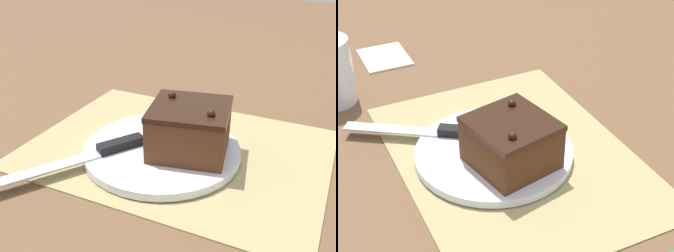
{
  "view_description": "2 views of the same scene",
  "coord_description": "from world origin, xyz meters",
  "views": [
    {
      "loc": [
        0.22,
        -0.5,
        0.32
      ],
      "look_at": [
        -0.02,
        0.01,
        0.03
      ],
      "focal_mm": 42.0,
      "sensor_mm": 36.0,
      "label": 1
    },
    {
      "loc": [
        0.61,
        -0.31,
        0.52
      ],
      "look_at": [
        -0.01,
        -0.01,
        0.06
      ],
      "focal_mm": 60.0,
      "sensor_mm": 36.0,
      "label": 2
    }
  ],
  "objects": [
    {
      "name": "ground_plane",
      "position": [
        0.0,
        0.0,
        0.0
      ],
      "size": [
        3.0,
        3.0,
        0.0
      ],
      "primitive_type": "plane",
      "color": "brown"
    },
    {
      "name": "placemat_woven",
      "position": [
        0.0,
        0.0,
        0.0
      ],
      "size": [
        0.46,
        0.34,
        0.0
      ],
      "primitive_type": "cube",
      "color": "tan",
      "rests_on": "ground_plane"
    },
    {
      "name": "cake_plate",
      "position": [
        -0.01,
        -0.03,
        0.01
      ],
      "size": [
        0.24,
        0.24,
        0.01
      ],
      "color": "white",
      "rests_on": "placemat_woven"
    },
    {
      "name": "chocolate_cake",
      "position": [
        0.03,
        -0.02,
        0.05
      ],
      "size": [
        0.13,
        0.13,
        0.08
      ],
      "rotation": [
        0.0,
        0.0,
        0.2
      ],
      "color": "#512D19",
      "rests_on": "cake_plate"
    },
    {
      "name": "serving_knife",
      "position": [
        -0.09,
        -0.09,
        0.02
      ],
      "size": [
        0.14,
        0.2,
        0.01
      ],
      "rotation": [
        0.0,
        0.0,
        2.56
      ],
      "color": "black",
      "rests_on": "cake_plate"
    }
  ]
}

